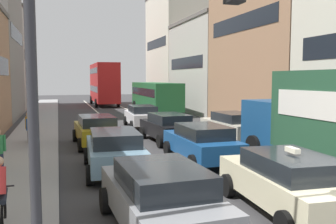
% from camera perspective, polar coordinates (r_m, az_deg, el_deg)
% --- Properties ---
extents(sidewalk_left, '(2.60, 64.00, 0.14)m').
position_cam_1_polar(sidewalk_left, '(26.02, -19.60, -2.20)').
color(sidewalk_left, '#9D9D9D').
rests_on(sidewalk_left, ground).
extents(lane_stripe_left, '(0.16, 60.00, 0.01)m').
position_cam_1_polar(lane_stripe_left, '(26.24, -8.62, -2.04)').
color(lane_stripe_left, silver).
rests_on(lane_stripe_left, ground).
extents(lane_stripe_right, '(0.16, 60.00, 0.01)m').
position_cam_1_polar(lane_stripe_right, '(26.93, -1.44, -1.79)').
color(lane_stripe_right, silver).
rests_on(lane_stripe_right, ground).
extents(building_row_right, '(7.20, 43.90, 14.06)m').
position_cam_1_polar(building_row_right, '(33.01, 10.98, 9.59)').
color(building_row_right, beige).
rests_on(building_row_right, ground).
extents(traffic_light_pole, '(3.58, 0.38, 5.50)m').
position_cam_1_polar(traffic_light_pole, '(5.64, -7.65, 10.39)').
color(traffic_light_pole, '#2D2D33').
rests_on(traffic_light_pole, ground).
extents(removalist_box_truck, '(2.91, 7.78, 3.58)m').
position_cam_1_polar(removalist_box_truck, '(13.84, 24.18, -0.74)').
color(removalist_box_truck, navy).
rests_on(removalist_box_truck, ground).
extents(taxi_centre_lane_front, '(2.23, 4.38, 1.66)m').
position_cam_1_polar(taxi_centre_lane_front, '(9.58, 18.19, -10.19)').
color(taxi_centre_lane_front, beige).
rests_on(taxi_centre_lane_front, ground).
extents(sedan_left_lane_front, '(2.21, 4.37, 1.49)m').
position_cam_1_polar(sedan_left_lane_front, '(8.01, -1.26, -13.01)').
color(sedan_left_lane_front, gray).
rests_on(sedan_left_lane_front, ground).
extents(sedan_centre_lane_second, '(2.12, 4.33, 1.49)m').
position_cam_1_polar(sedan_centre_lane_second, '(14.55, 5.27, -4.70)').
color(sedan_centre_lane_second, '#194C8C').
rests_on(sedan_centre_lane_second, ground).
extents(wagon_left_lane_second, '(2.23, 4.38, 1.49)m').
position_cam_1_polar(wagon_left_lane_second, '(13.07, -8.33, -5.88)').
color(wagon_left_lane_second, '#759EB7').
rests_on(wagon_left_lane_second, ground).
extents(hatchback_centre_lane_third, '(2.28, 4.40, 1.49)m').
position_cam_1_polar(hatchback_centre_lane_third, '(19.03, 0.01, -2.32)').
color(hatchback_centre_lane_third, black).
rests_on(hatchback_centre_lane_third, ground).
extents(sedan_left_lane_third, '(2.19, 4.36, 1.49)m').
position_cam_1_polar(sedan_left_lane_third, '(18.37, -11.07, -2.70)').
color(sedan_left_lane_third, '#B29319').
rests_on(sedan_left_lane_third, ground).
extents(coupe_centre_lane_fourth, '(2.18, 4.36, 1.49)m').
position_cam_1_polar(coupe_centre_lane_fourth, '(24.78, -4.04, -0.57)').
color(coupe_centre_lane_fourth, silver).
rests_on(coupe_centre_lane_fourth, ground).
extents(sedan_right_lane_behind_truck, '(2.20, 4.37, 1.49)m').
position_cam_1_polar(sedan_right_lane_behind_truck, '(19.95, 10.01, -2.05)').
color(sedan_right_lane_behind_truck, beige).
rests_on(sedan_right_lane_behind_truck, ground).
extents(bus_mid_queue_primary, '(2.92, 10.54, 2.90)m').
position_cam_1_polar(bus_mid_queue_primary, '(34.76, -2.02, 2.70)').
color(bus_mid_queue_primary, '#1E6033').
rests_on(bus_mid_queue_primary, ground).
extents(bus_far_queue_secondary, '(2.85, 10.51, 5.06)m').
position_cam_1_polar(bus_far_queue_secondary, '(45.53, -9.95, 4.57)').
color(bus_far_queue_secondary, '#B21919').
rests_on(bus_far_queue_secondary, ground).
extents(pedestrian_near_kerb, '(0.54, 0.34, 1.66)m').
position_cam_1_polar(pedestrian_near_kerb, '(18.35, -20.39, -2.47)').
color(pedestrian_near_kerb, '#262D47').
rests_on(pedestrian_near_kerb, ground).
extents(pedestrian_far_sidewalk, '(0.34, 0.54, 1.66)m').
position_cam_1_polar(pedestrian_far_sidewalk, '(19.44, -20.85, -2.07)').
color(pedestrian_far_sidewalk, '#262D47').
rests_on(pedestrian_far_sidewalk, ground).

